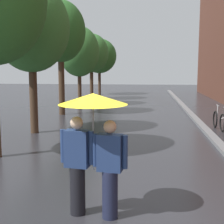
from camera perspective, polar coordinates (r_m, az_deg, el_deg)
ground_plane at (r=5.74m, az=-3.26°, el=-17.83°), size 80.00×80.00×0.00m
kerb_strip at (r=15.47m, az=14.62°, el=-1.29°), size 0.30×36.00×0.12m
street_tree_1 at (r=12.49m, az=-14.09°, el=14.22°), size 2.81×2.81×5.55m
street_tree_2 at (r=17.04m, az=-9.10°, el=13.80°), size 2.55×2.55×5.83m
street_tree_3 at (r=20.88m, az=-5.82°, el=10.55°), size 2.56×2.56×5.03m
street_tree_4 at (r=24.55m, az=-3.68°, el=10.30°), size 2.58×2.58×4.93m
street_tree_5 at (r=28.67m, az=-2.25°, el=9.84°), size 3.00×3.00×4.91m
couple_under_umbrella at (r=5.30m, az=-3.35°, el=-4.11°), size 1.15×1.13×2.08m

